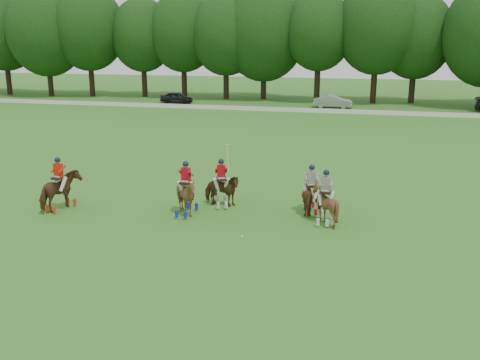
% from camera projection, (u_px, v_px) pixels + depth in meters
% --- Properties ---
extents(ground, '(180.00, 180.00, 0.00)m').
position_uv_depth(ground, '(171.00, 240.00, 20.22)').
color(ground, '#2D6E1F').
rests_on(ground, ground).
extents(tree_line, '(117.98, 14.32, 14.75)m').
position_uv_depth(tree_line, '(322.00, 32.00, 63.05)').
color(tree_line, black).
rests_on(tree_line, ground).
extents(boundary_rail, '(120.00, 0.10, 0.44)m').
position_uv_depth(boundary_rail, '(306.00, 110.00, 55.75)').
color(boundary_rail, white).
rests_on(boundary_rail, ground).
extents(car_left, '(3.91, 1.66, 1.32)m').
position_uv_depth(car_left, '(177.00, 98.00, 63.73)').
color(car_left, black).
rests_on(car_left, ground).
extents(car_mid, '(4.25, 1.54, 1.39)m').
position_uv_depth(car_mid, '(333.00, 102.00, 59.26)').
color(car_mid, '#A1A1A6').
rests_on(car_mid, ground).
extents(polo_red_a, '(1.31, 2.16, 2.40)m').
position_uv_depth(polo_red_a, '(60.00, 191.00, 23.64)').
color(polo_red_a, '#432812').
rests_on(polo_red_a, ground).
extents(polo_red_b, '(1.81, 1.69, 2.75)m').
position_uv_depth(polo_red_b, '(221.00, 190.00, 24.17)').
color(polo_red_b, '#432812').
rests_on(polo_red_b, ground).
extents(polo_red_c, '(1.45, 1.60, 2.38)m').
position_uv_depth(polo_red_c, '(186.00, 196.00, 22.94)').
color(polo_red_c, '#432812').
rests_on(polo_red_c, ground).
extents(polo_stripe_a, '(1.14, 1.84, 2.17)m').
position_uv_depth(polo_stripe_a, '(311.00, 196.00, 23.22)').
color(polo_stripe_a, '#432812').
rests_on(polo_stripe_a, ground).
extents(polo_stripe_b, '(1.31, 1.46, 2.28)m').
position_uv_depth(polo_stripe_b, '(325.00, 204.00, 21.91)').
color(polo_stripe_b, '#432812').
rests_on(polo_stripe_b, ground).
extents(polo_ball, '(0.09, 0.09, 0.09)m').
position_uv_depth(polo_ball, '(242.00, 236.00, 20.51)').
color(polo_ball, white).
rests_on(polo_ball, ground).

